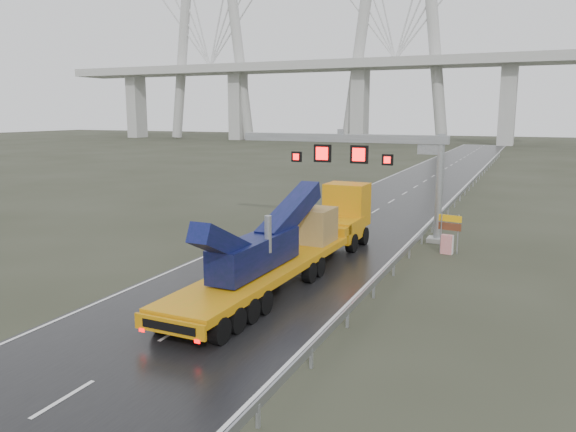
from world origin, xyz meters
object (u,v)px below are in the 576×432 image
at_px(sign_gantry, 369,156).
at_px(heavy_haul_truck, 302,237).
at_px(exit_sign_pair, 450,226).
at_px(striped_barrier, 447,244).

height_order(sign_gantry, heavy_haul_truck, sign_gantry).
xyz_separation_m(heavy_haul_truck, exit_sign_pair, (6.90, 7.00, -0.16)).
relative_size(exit_sign_pair, striped_barrier, 2.05).
relative_size(sign_gantry, striped_barrier, 12.53).
xyz_separation_m(sign_gantry, striped_barrier, (5.89, -3.02, -5.02)).
height_order(sign_gantry, striped_barrier, sign_gantry).
distance_m(exit_sign_pair, striped_barrier, 1.13).
bearing_deg(striped_barrier, sign_gantry, 160.37).
height_order(exit_sign_pair, striped_barrier, exit_sign_pair).
bearing_deg(striped_barrier, exit_sign_pair, 80.29).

